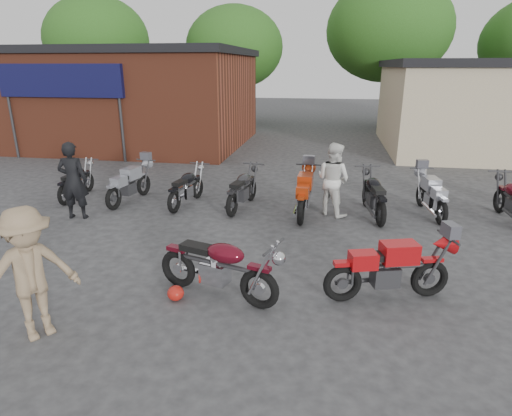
% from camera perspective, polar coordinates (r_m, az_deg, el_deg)
% --- Properties ---
extents(ground, '(90.00, 90.00, 0.00)m').
position_cam_1_polar(ground, '(6.36, -1.16, -15.26)').
color(ground, '#313134').
extents(brick_building, '(12.00, 8.00, 4.00)m').
position_cam_1_polar(brick_building, '(21.71, -18.25, 13.53)').
color(brick_building, brown).
rests_on(brick_building, ground).
extents(stucco_building, '(10.00, 8.00, 3.50)m').
position_cam_1_polar(stucco_building, '(21.61, 30.66, 11.23)').
color(stucco_building, tan).
rests_on(stucco_building, ground).
extents(tree_0, '(6.56, 6.56, 8.20)m').
position_cam_1_polar(tree_0, '(31.07, -20.19, 18.45)').
color(tree_0, '#244B14').
rests_on(tree_0, ground).
extents(tree_1, '(5.92, 5.92, 7.40)m').
position_cam_1_polar(tree_1, '(27.85, -2.84, 18.79)').
color(tree_1, '#244B14').
rests_on(tree_1, ground).
extents(tree_2, '(7.04, 7.04, 8.80)m').
position_cam_1_polar(tree_2, '(27.37, 17.05, 19.53)').
color(tree_2, '#244B14').
rests_on(tree_2, ground).
extents(vintage_motorcycle, '(2.19, 1.26, 1.20)m').
position_cam_1_polar(vintage_motorcycle, '(6.75, -4.99, -7.34)').
color(vintage_motorcycle, '#4F0915').
rests_on(vintage_motorcycle, ground).
extents(sportbike, '(2.07, 1.17, 1.14)m').
position_cam_1_polar(sportbike, '(7.03, 17.49, -7.37)').
color(sportbike, red).
rests_on(sportbike, ground).
extents(helmet, '(0.29, 0.29, 0.24)m').
position_cam_1_polar(helmet, '(6.99, -10.66, -11.09)').
color(helmet, '#AB1A12').
rests_on(helmet, ground).
extents(person_dark, '(0.74, 0.55, 1.87)m').
position_cam_1_polar(person_dark, '(11.06, -23.20, 3.37)').
color(person_dark, black).
rests_on(person_dark, ground).
extents(person_light, '(1.11, 1.06, 1.80)m').
position_cam_1_polar(person_light, '(10.60, 10.24, 3.78)').
color(person_light, silver).
rests_on(person_light, ground).
extents(person_tan, '(1.28, 1.37, 1.85)m').
position_cam_1_polar(person_tan, '(6.41, -27.85, -7.81)').
color(person_tan, '#8F7658').
rests_on(person_tan, ground).
extents(row_bike_0, '(0.70, 1.84, 1.05)m').
position_cam_1_polar(row_bike_0, '(12.90, -22.83, 3.52)').
color(row_bike_0, black).
rests_on(row_bike_0, ground).
extents(row_bike_1, '(0.92, 1.99, 1.11)m').
position_cam_1_polar(row_bike_1, '(12.02, -16.53, 3.35)').
color(row_bike_1, gray).
rests_on(row_bike_1, ground).
extents(row_bike_2, '(0.87, 1.92, 1.07)m').
position_cam_1_polar(row_bike_2, '(11.41, -9.24, 3.01)').
color(row_bike_2, black).
rests_on(row_bike_2, ground).
extents(row_bike_3, '(0.94, 2.00, 1.12)m').
position_cam_1_polar(row_bike_3, '(11.02, -1.81, 2.80)').
color(row_bike_3, black).
rests_on(row_bike_3, ground).
extents(row_bike_4, '(0.75, 2.08, 1.20)m').
position_cam_1_polar(row_bike_4, '(10.59, 6.50, 2.26)').
color(row_bike_4, '#A9300E').
rests_on(row_bike_4, ground).
extents(row_bike_5, '(0.95, 2.10, 1.17)m').
position_cam_1_polar(row_bike_5, '(10.81, 15.44, 1.97)').
color(row_bike_5, black).
rests_on(row_bike_5, ground).
extents(row_bike_6, '(0.89, 1.98, 1.11)m').
position_cam_1_polar(row_bike_6, '(11.35, 22.36, 1.83)').
color(row_bike_6, '#9497A2').
rests_on(row_bike_6, ground).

